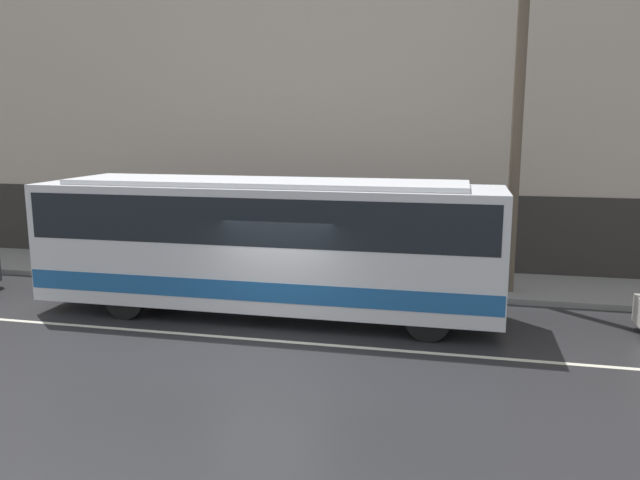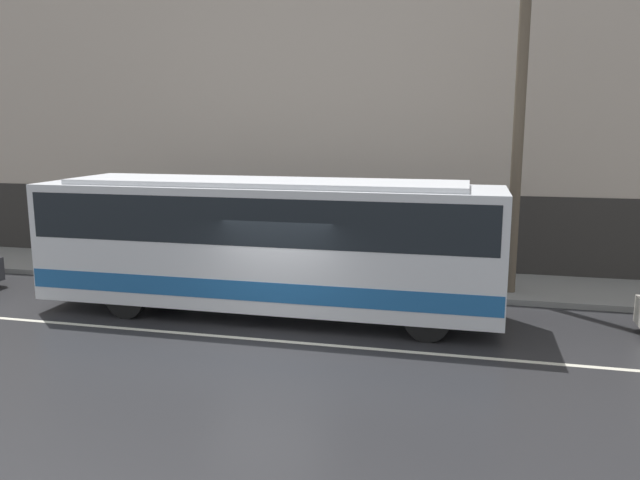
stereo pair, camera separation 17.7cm
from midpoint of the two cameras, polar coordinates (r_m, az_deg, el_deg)
The scene contains 7 objects.
ground_plane at distance 13.65m, azimuth -4.25°, elevation -9.15°, with size 60.00×60.00×0.00m, color #262628.
sidewalk at distance 18.75m, azimuth 0.87°, elevation -3.43°, with size 60.00×3.06×0.15m.
building_facade at distance 19.84m, azimuth 1.98°, elevation 11.20°, with size 60.00×0.35×10.03m.
lane_stripe at distance 13.65m, azimuth -4.25°, elevation -9.13°, with size 54.00×0.14×0.01m.
transit_bus at distance 15.06m, azimuth -4.68°, elevation 0.04°, with size 11.16×2.48×3.30m.
utility_pole_near at distance 17.13m, azimuth 17.92°, elevation 8.52°, with size 0.29×0.29×7.98m.
pedestrian_waiting at distance 18.55m, azimuth -5.22°, elevation -0.92°, with size 0.36×0.36×1.67m.
Camera 2 is at (4.04, -12.22, 4.57)m, focal length 35.00 mm.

